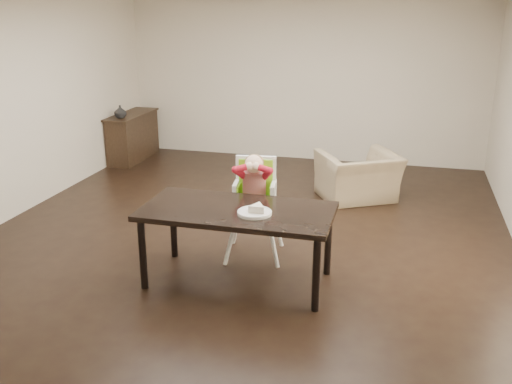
% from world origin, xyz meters
% --- Properties ---
extents(ground, '(7.00, 7.00, 0.00)m').
position_xyz_m(ground, '(0.00, 0.00, 0.00)').
color(ground, black).
rests_on(ground, ground).
extents(room_walls, '(6.02, 7.02, 2.71)m').
position_xyz_m(room_walls, '(0.00, 0.00, 1.86)').
color(room_walls, beige).
rests_on(room_walls, ground).
extents(dining_table, '(1.80, 0.90, 0.75)m').
position_xyz_m(dining_table, '(0.24, -1.16, 0.67)').
color(dining_table, black).
rests_on(dining_table, ground).
extents(high_chair, '(0.53, 0.53, 1.12)m').
position_xyz_m(high_chair, '(0.23, -0.52, 0.79)').
color(high_chair, white).
rests_on(high_chair, ground).
extents(plate, '(0.42, 0.42, 0.09)m').
position_xyz_m(plate, '(0.44, -1.25, 0.78)').
color(plate, white).
rests_on(plate, dining_table).
extents(armchair, '(1.19, 1.06, 0.87)m').
position_xyz_m(armchair, '(1.14, 1.58, 0.44)').
color(armchair, '#96815F').
rests_on(armchair, ground).
extents(sideboard, '(0.44, 1.26, 0.79)m').
position_xyz_m(sideboard, '(-2.78, 2.70, 0.40)').
color(sideboard, black).
rests_on(sideboard, ground).
extents(vase, '(0.26, 0.26, 0.20)m').
position_xyz_m(vase, '(-2.78, 2.33, 0.89)').
color(vase, '#99999E').
rests_on(vase, sideboard).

